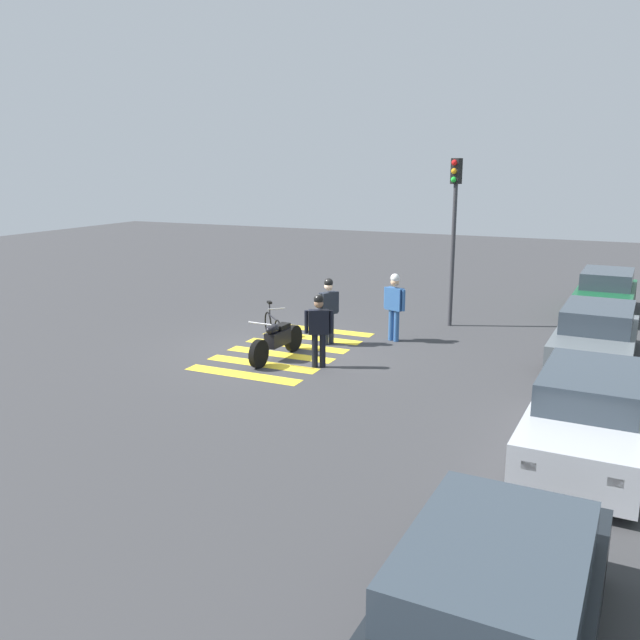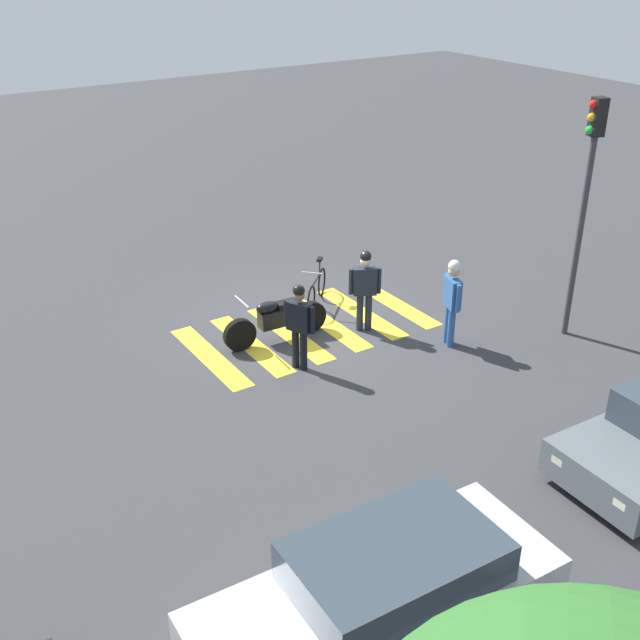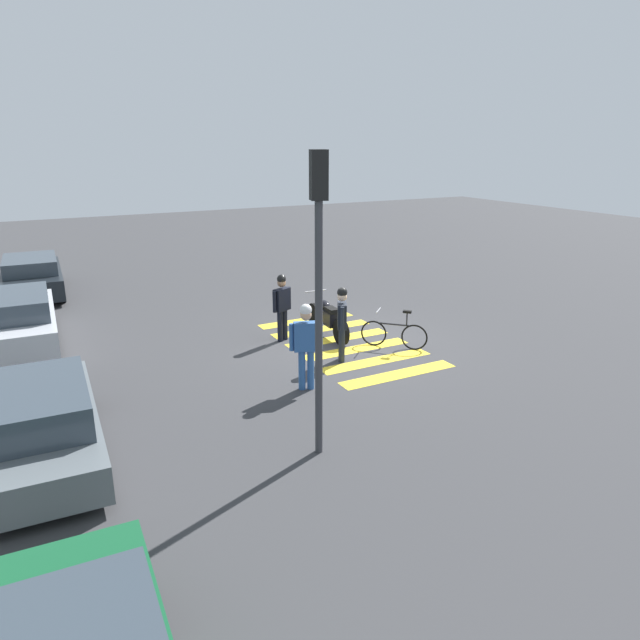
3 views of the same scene
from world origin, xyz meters
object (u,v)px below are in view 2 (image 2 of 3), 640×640
object	(u,v)px
police_motorcycle	(276,320)
leaning_bicycle	(317,289)
officer_on_foot	(365,285)
traffic_light_pole	(587,184)
pedestrian_bystander	(452,296)
car_silver_sedan	(381,599)
officer_by_motorcycle	(299,321)

from	to	relation	value
police_motorcycle	leaning_bicycle	xyz separation A→B (m)	(-1.60, -0.99, -0.10)
police_motorcycle	officer_on_foot	distance (m)	1.92
officer_on_foot	traffic_light_pole	size ratio (longest dim) A/B	0.37
leaning_bicycle	officer_on_foot	bearing A→B (deg)	95.37
leaning_bicycle	traffic_light_pole	xyz separation A→B (m)	(-3.52, 3.94, 2.79)
officer_on_foot	pedestrian_bystander	world-z (taller)	pedestrian_bystander
car_silver_sedan	traffic_light_pole	bearing A→B (deg)	-152.07
officer_by_motorcycle	officer_on_foot	bearing A→B (deg)	-162.34
leaning_bicycle	traffic_light_pole	size ratio (longest dim) A/B	0.26
police_motorcycle	officer_on_foot	size ratio (longest dim) A/B	1.29
officer_on_foot	car_silver_sedan	world-z (taller)	officer_on_foot
leaning_bicycle	traffic_light_pole	bearing A→B (deg)	131.74
leaning_bicycle	pedestrian_bystander	xyz separation A→B (m)	(-1.20, 3.01, 0.69)
leaning_bicycle	traffic_light_pole	world-z (taller)	traffic_light_pole
car_silver_sedan	police_motorcycle	bearing A→B (deg)	-111.15
traffic_light_pole	officer_on_foot	bearing A→B (deg)	-35.12
officer_on_foot	officer_by_motorcycle	bearing A→B (deg)	17.66
officer_by_motorcycle	police_motorcycle	bearing A→B (deg)	-99.08
officer_by_motorcycle	car_silver_sedan	distance (m)	6.46
officer_on_foot	pedestrian_bystander	distance (m)	1.78
officer_on_foot	traffic_light_pole	bearing A→B (deg)	144.88
officer_by_motorcycle	car_silver_sedan	bearing A→B (deg)	66.60
leaning_bicycle	car_silver_sedan	size ratio (longest dim) A/B	0.28
pedestrian_bystander	traffic_light_pole	bearing A→B (deg)	158.07
officer_on_foot	police_motorcycle	bearing A→B (deg)	-18.32
police_motorcycle	leaning_bicycle	world-z (taller)	police_motorcycle
police_motorcycle	officer_by_motorcycle	distance (m)	1.32
pedestrian_bystander	car_silver_sedan	bearing A→B (deg)	42.59
leaning_bicycle	traffic_light_pole	distance (m)	5.97
officer_by_motorcycle	traffic_light_pole	world-z (taller)	traffic_light_pole
police_motorcycle	leaning_bicycle	distance (m)	1.89
officer_on_foot	officer_by_motorcycle	size ratio (longest dim) A/B	1.02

